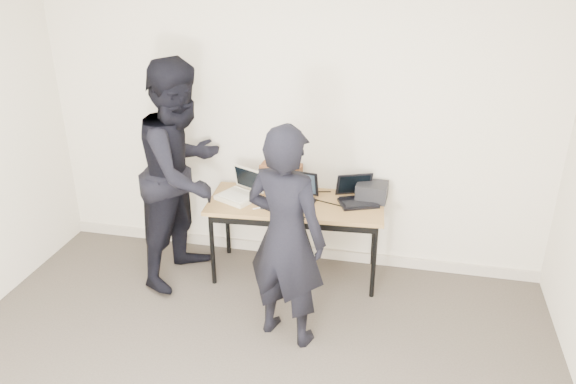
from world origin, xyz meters
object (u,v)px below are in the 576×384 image
(equipment_box, at_px, (372,192))
(person_observer, at_px, (183,173))
(leather_satchel, at_px, (281,177))
(person_typist, at_px, (286,237))
(laptop_center, at_px, (296,195))
(laptop_right, at_px, (357,196))
(desk, at_px, (296,208))
(laptop_beige, at_px, (240,192))

(equipment_box, xyz_separation_m, person_observer, (-1.57, -0.36, 0.18))
(leather_satchel, bearing_deg, person_typist, -74.28)
(laptop_center, relative_size, laptop_right, 0.91)
(desk, bearing_deg, laptop_right, 9.61)
(laptop_center, height_order, equipment_box, laptop_center)
(leather_satchel, bearing_deg, person_observer, -151.38)
(laptop_beige, bearing_deg, person_observer, -135.32)
(leather_satchel, relative_size, person_typist, 0.21)
(laptop_right, height_order, person_observer, person_observer)
(laptop_beige, height_order, equipment_box, laptop_beige)
(laptop_right, distance_m, person_typist, 1.05)
(laptop_center, distance_m, person_typist, 0.87)
(desk, distance_m, laptop_beige, 0.51)
(desk, relative_size, equipment_box, 5.87)
(desk, xyz_separation_m, laptop_beige, (-0.49, -0.02, 0.11))
(desk, height_order, person_typist, person_typist)
(person_typist, bearing_deg, laptop_beige, -37.05)
(laptop_center, bearing_deg, person_observer, -161.27)
(laptop_beige, bearing_deg, desk, 27.55)
(person_observer, bearing_deg, desk, -66.01)
(laptop_beige, bearing_deg, person_typist, -28.71)
(desk, xyz_separation_m, person_typist, (0.10, -0.85, 0.19))
(desk, bearing_deg, person_observer, -173.70)
(equipment_box, distance_m, person_typist, 1.17)
(laptop_right, bearing_deg, leather_satchel, 148.87)
(laptop_right, bearing_deg, person_observer, 168.96)
(laptop_right, xyz_separation_m, person_typist, (-0.41, -0.97, 0.07))
(desk, xyz_separation_m, equipment_box, (0.63, 0.19, 0.13))
(laptop_center, distance_m, leather_satchel, 0.29)
(desk, bearing_deg, equipment_box, 13.06)
(laptop_beige, xyz_separation_m, laptop_center, (0.49, 0.03, 0.01))
(equipment_box, bearing_deg, desk, -163.04)
(laptop_beige, relative_size, person_typist, 0.24)
(desk, bearing_deg, leather_satchel, 124.54)
(leather_satchel, height_order, person_observer, person_observer)
(equipment_box, relative_size, person_typist, 0.15)
(person_observer, bearing_deg, equipment_box, -63.25)
(laptop_center, distance_m, person_observer, 0.97)
(desk, relative_size, laptop_beige, 3.72)
(desk, bearing_deg, laptop_center, 96.91)
(leather_satchel, relative_size, equipment_box, 1.38)
(leather_satchel, xyz_separation_m, equipment_box, (0.81, -0.04, -0.05))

